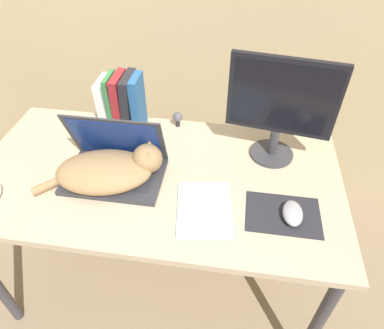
{
  "coord_description": "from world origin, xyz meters",
  "views": [
    {
      "loc": [
        0.28,
        -0.55,
        1.65
      ],
      "look_at": [
        0.15,
        0.33,
        0.84
      ],
      "focal_mm": 32.0,
      "sensor_mm": 36.0,
      "label": 1
    }
  ],
  "objects": [
    {
      "name": "cat",
      "position": [
        -0.15,
        0.31,
        0.8
      ],
      "size": [
        0.45,
        0.29,
        0.14
      ],
      "color": "#99754C",
      "rests_on": "desk"
    },
    {
      "name": "book_row",
      "position": [
        -0.2,
        0.65,
        0.87
      ],
      "size": [
        0.18,
        0.15,
        0.26
      ],
      "color": "white",
      "rests_on": "desk"
    },
    {
      "name": "computer_mouse",
      "position": [
        0.5,
        0.23,
        0.77
      ],
      "size": [
        0.07,
        0.11,
        0.04
      ],
      "color": "#99999E",
      "rests_on": "mousepad"
    },
    {
      "name": "notepad",
      "position": [
        0.21,
        0.22,
        0.75
      ],
      "size": [
        0.22,
        0.27,
        0.01
      ],
      "color": "#99C6E0",
      "rests_on": "desk"
    },
    {
      "name": "laptop",
      "position": [
        -0.15,
        0.34,
        0.79
      ],
      "size": [
        0.36,
        0.24,
        0.24
      ],
      "color": "#2D2D33",
      "rests_on": "desk"
    },
    {
      "name": "mousepad",
      "position": [
        0.47,
        0.23,
        0.74
      ],
      "size": [
        0.25,
        0.18,
        0.0
      ],
      "color": "#232328",
      "rests_on": "desk"
    },
    {
      "name": "webcam",
      "position": [
        0.03,
        0.69,
        0.79
      ],
      "size": [
        0.05,
        0.05,
        0.07
      ],
      "color": "#232328",
      "rests_on": "desk"
    },
    {
      "name": "external_monitor",
      "position": [
        0.44,
        0.55,
        0.97
      ],
      "size": [
        0.39,
        0.18,
        0.42
      ],
      "color": "#333338",
      "rests_on": "desk"
    },
    {
      "name": "desk",
      "position": [
        0.0,
        0.37,
        0.67
      ],
      "size": [
        1.41,
        0.73,
        0.74
      ],
      "color": "tan",
      "rests_on": "ground_plane"
    }
  ]
}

